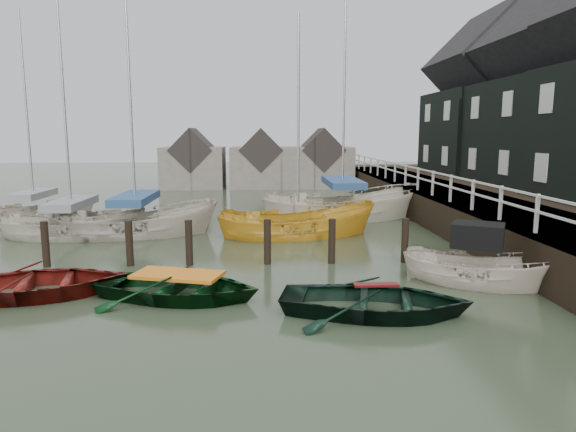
{
  "coord_description": "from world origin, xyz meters",
  "views": [
    {
      "loc": [
        1.04,
        -12.49,
        4.01
      ],
      "look_at": [
        1.87,
        3.64,
        1.4
      ],
      "focal_mm": 32.0,
      "sensor_mm": 36.0,
      "label": 1
    }
  ],
  "objects": [
    {
      "name": "rowboat_red",
      "position": [
        -4.61,
        0.13,
        0.0
      ],
      "size": [
        5.02,
        4.05,
        0.92
      ],
      "primitive_type": "imported",
      "rotation": [
        0.0,
        0.0,
        1.78
      ],
      "color": "#5A120C",
      "rests_on": "ground"
    },
    {
      "name": "motorboat",
      "position": [
        6.8,
        0.49,
        0.11
      ],
      "size": [
        4.29,
        3.23,
        2.42
      ],
      "rotation": [
        0.0,
        0.0,
        1.09
      ],
      "color": "beige",
      "rests_on": "ground"
    },
    {
      "name": "land_strip",
      "position": [
        15.0,
        10.0,
        0.0
      ],
      "size": [
        14.0,
        38.0,
        1.5
      ],
      "primitive_type": "cube",
      "color": "black",
      "rests_on": "ground"
    },
    {
      "name": "sailboat_a",
      "position": [
        -6.33,
        7.51,
        0.07
      ],
      "size": [
        5.83,
        2.41,
        11.84
      ],
      "rotation": [
        0.0,
        0.0,
        1.53
      ],
      "color": "beige",
      "rests_on": "ground"
    },
    {
      "name": "mooring_pilings",
      "position": [
        -1.11,
        3.0,
        0.5
      ],
      "size": [
        13.72,
        0.22,
        1.8
      ],
      "color": "black",
      "rests_on": "ground"
    },
    {
      "name": "pier",
      "position": [
        9.48,
        10.0,
        0.71
      ],
      "size": [
        3.04,
        32.0,
        2.7
      ],
      "color": "black",
      "rests_on": "ground"
    },
    {
      "name": "sailboat_b",
      "position": [
        -3.94,
        7.79,
        0.06
      ],
      "size": [
        6.75,
        3.5,
        11.74
      ],
      "rotation": [
        0.0,
        0.0,
        1.75
      ],
      "color": "beige",
      "rests_on": "ground"
    },
    {
      "name": "ground",
      "position": [
        0.0,
        0.0,
        0.0
      ],
      "size": [
        120.0,
        120.0,
        0.0
      ],
      "primitive_type": "plane",
      "color": "#2B3823",
      "rests_on": "ground"
    },
    {
      "name": "far_sheds",
      "position": [
        0.83,
        26.0,
        1.86
      ],
      "size": [
        14.0,
        4.08,
        4.39
      ],
      "color": "#665B51",
      "rests_on": "ground"
    },
    {
      "name": "sailboat_c",
      "position": [
        2.46,
        7.4,
        0.01
      ],
      "size": [
        6.58,
        3.25,
        9.61
      ],
      "rotation": [
        0.0,
        0.0,
        1.71
      ],
      "color": "gold",
      "rests_on": "ground"
    },
    {
      "name": "sailboat_d",
      "position": [
        4.83,
        11.3,
        0.06
      ],
      "size": [
        7.94,
        3.82,
        11.87
      ],
      "rotation": [
        0.0,
        0.0,
        1.7
      ],
      "color": "beige",
      "rests_on": "ground"
    },
    {
      "name": "rowboat_dkgreen",
      "position": [
        3.57,
        -1.58,
        0.0
      ],
      "size": [
        4.78,
        3.84,
        0.88
      ],
      "primitive_type": "imported",
      "rotation": [
        0.0,
        0.0,
        1.36
      ],
      "color": "black",
      "rests_on": "ground"
    },
    {
      "name": "sailboat_e",
      "position": [
        -9.34,
        11.2,
        0.07
      ],
      "size": [
        5.75,
        4.06,
        10.38
      ],
      "rotation": [
        0.0,
        0.0,
        1.99
      ],
      "color": "beige",
      "rests_on": "ground"
    },
    {
      "name": "rowboat_green",
      "position": [
        -1.02,
        -0.24,
        0.0
      ],
      "size": [
        4.75,
        3.94,
        0.85
      ],
      "primitive_type": "imported",
      "rotation": [
        0.0,
        0.0,
        1.29
      ],
      "color": "black",
      "rests_on": "ground"
    }
  ]
}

